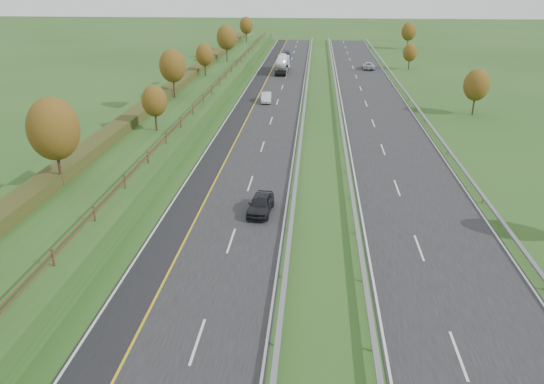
% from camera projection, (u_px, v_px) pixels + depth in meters
% --- Properties ---
extents(ground, '(400.00, 400.00, 0.00)m').
position_uv_depth(ground, '(320.00, 130.00, 69.15)').
color(ground, '#264E1B').
rests_on(ground, ground).
extents(near_carriageway, '(10.50, 200.00, 0.04)m').
position_uv_depth(near_carriageway, '(263.00, 119.00, 74.37)').
color(near_carriageway, black).
rests_on(near_carriageway, ground).
extents(far_carriageway, '(10.50, 200.00, 0.04)m').
position_uv_depth(far_carriageway, '(382.00, 121.00, 73.10)').
color(far_carriageway, black).
rests_on(far_carriageway, ground).
extents(hard_shoulder, '(3.00, 200.00, 0.04)m').
position_uv_depth(hard_shoulder, '(236.00, 118.00, 74.65)').
color(hard_shoulder, black).
rests_on(hard_shoulder, ground).
extents(lane_markings, '(26.75, 200.00, 0.01)m').
position_uv_depth(lane_markings, '(308.00, 120.00, 73.75)').
color(lane_markings, silver).
rests_on(lane_markings, near_carriageway).
extents(embankment_left, '(12.00, 200.00, 2.00)m').
position_uv_depth(embankment_left, '(172.00, 110.00, 74.99)').
color(embankment_left, '#264E1B').
rests_on(embankment_left, ground).
extents(hedge_left, '(2.20, 180.00, 1.10)m').
position_uv_depth(hedge_left, '(157.00, 99.00, 74.56)').
color(hedge_left, '#333C18').
rests_on(hedge_left, embankment_left).
extents(fence_left, '(0.12, 189.06, 1.20)m').
position_uv_depth(fence_left, '(202.00, 99.00, 73.61)').
color(fence_left, '#422B19').
rests_on(fence_left, embankment_left).
extents(median_barrier_near, '(0.32, 200.00, 0.71)m').
position_uv_depth(median_barrier_near, '(304.00, 116.00, 73.71)').
color(median_barrier_near, gray).
rests_on(median_barrier_near, ground).
extents(median_barrier_far, '(0.32, 200.00, 0.71)m').
position_uv_depth(median_barrier_far, '(340.00, 116.00, 73.32)').
color(median_barrier_far, gray).
rests_on(median_barrier_far, ground).
extents(outer_barrier_far, '(0.32, 200.00, 0.71)m').
position_uv_depth(outer_barrier_far, '(425.00, 118.00, 72.43)').
color(outer_barrier_far, gray).
rests_on(outer_barrier_far, ground).
extents(trees_left, '(6.64, 164.30, 7.66)m').
position_uv_depth(trees_left, '(165.00, 76.00, 69.83)').
color(trees_left, '#2D2116').
rests_on(trees_left, embankment_left).
extents(trees_far, '(8.45, 118.60, 7.12)m').
position_uv_depth(trees_far, '(439.00, 60.00, 97.45)').
color(trees_far, '#2D2116').
rests_on(trees_far, ground).
extents(road_tanker, '(2.40, 11.22, 3.46)m').
position_uv_depth(road_tanker, '(282.00, 63.00, 109.93)').
color(road_tanker, silver).
rests_on(road_tanker, near_carriageway).
extents(car_dark_near, '(2.22, 4.77, 1.58)m').
position_uv_depth(car_dark_near, '(261.00, 204.00, 44.60)').
color(car_dark_near, black).
rests_on(car_dark_near, near_carriageway).
extents(car_silver_mid, '(1.89, 4.61, 1.49)m').
position_uv_depth(car_silver_mid, '(266.00, 97.00, 84.10)').
color(car_silver_mid, silver).
rests_on(car_silver_mid, near_carriageway).
extents(car_small_far, '(2.33, 5.42, 1.56)m').
position_uv_depth(car_small_far, '(286.00, 55.00, 129.06)').
color(car_small_far, '#142341').
rests_on(car_small_far, near_carriageway).
extents(car_oncoming, '(2.53, 5.40, 1.49)m').
position_uv_depth(car_oncoming, '(368.00, 65.00, 114.02)').
color(car_oncoming, '#BBBCC1').
rests_on(car_oncoming, far_carriageway).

